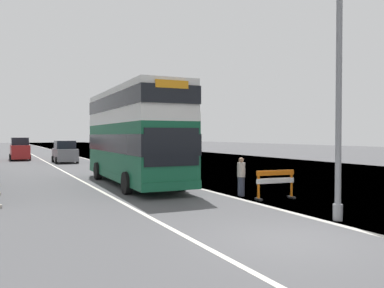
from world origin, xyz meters
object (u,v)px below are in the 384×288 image
double_decker_bus (134,134)px  lamppost_foreground (339,82)px  car_receding_mid (20,149)px  pedestrian_at_kerb (241,177)px  roadworks_barrier (275,181)px  car_oncoming_near (65,152)px

double_decker_bus → lamppost_foreground: (2.77, -11.26, 1.55)m
double_decker_bus → car_receding_mid: double_decker_bus is taller
lamppost_foreground → car_receding_mid: lamppost_foreground is taller
lamppost_foreground → pedestrian_at_kerb: (0.07, 5.35, -3.35)m
double_decker_bus → roadworks_barrier: bearing=-63.8°
double_decker_bus → lamppost_foreground: size_ratio=1.25×
double_decker_bus → car_receding_mid: size_ratio=2.41×
roadworks_barrier → car_oncoming_near: bearing=99.4°
double_decker_bus → roadworks_barrier: size_ratio=6.52×
roadworks_barrier → car_oncoming_near: (-4.26, 25.87, 0.22)m
roadworks_barrier → car_receding_mid: size_ratio=0.37×
car_receding_mid → double_decker_bus: bearing=-80.2°
double_decker_bus → roadworks_barrier: (3.57, -7.27, -1.88)m
roadworks_barrier → car_receding_mid: car_receding_mid is taller
lamppost_foreground → car_receding_mid: size_ratio=1.92×
lamppost_foreground → pedestrian_at_kerb: 6.31m
double_decker_bus → car_receding_mid: bearing=99.8°
roadworks_barrier → pedestrian_at_kerb: 1.54m
roadworks_barrier → pedestrian_at_kerb: pedestrian_at_kerb is taller
car_oncoming_near → pedestrian_at_kerb: bearing=-81.8°
car_oncoming_near → pedestrian_at_kerb: car_oncoming_near is taller
lamppost_foreground → car_oncoming_near: (-3.46, 29.87, -3.21)m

